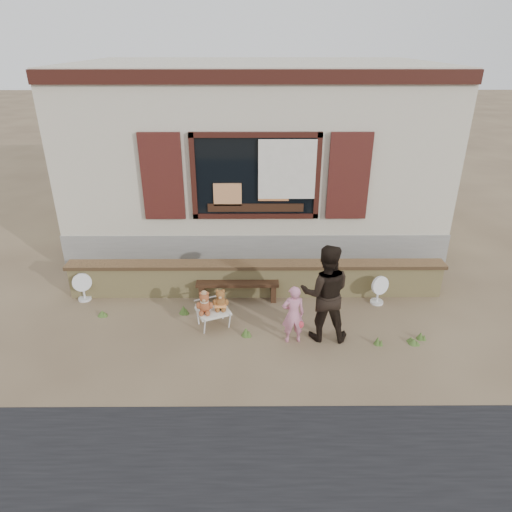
{
  "coord_description": "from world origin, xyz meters",
  "views": [
    {
      "loc": [
        -0.04,
        -6.64,
        4.46
      ],
      "look_at": [
        0.0,
        0.6,
        1.0
      ],
      "focal_mm": 32.0,
      "sensor_mm": 36.0,
      "label": 1
    }
  ],
  "objects_px": {
    "bench": "(238,286)",
    "child": "(293,314)",
    "folding_chair": "(213,311)",
    "teddy_bear_right": "(221,299)",
    "adult": "(325,293)",
    "teddy_bear_left": "(205,302)"
  },
  "relations": [
    {
      "from": "adult",
      "to": "teddy_bear_left",
      "type": "bearing_deg",
      "value": -2.76
    },
    {
      "from": "teddy_bear_left",
      "to": "adult",
      "type": "xyz_separation_m",
      "value": [
        1.95,
        -0.26,
        0.31
      ]
    },
    {
      "from": "folding_chair",
      "to": "child",
      "type": "bearing_deg",
      "value": -41.14
    },
    {
      "from": "bench",
      "to": "child",
      "type": "bearing_deg",
      "value": -55.01
    },
    {
      "from": "folding_chair",
      "to": "child",
      "type": "xyz_separation_m",
      "value": [
        1.31,
        -0.44,
        0.22
      ]
    },
    {
      "from": "bench",
      "to": "child",
      "type": "distance_m",
      "value": 1.62
    },
    {
      "from": "teddy_bear_right",
      "to": "adult",
      "type": "xyz_separation_m",
      "value": [
        1.69,
        -0.37,
        0.32
      ]
    },
    {
      "from": "teddy_bear_right",
      "to": "adult",
      "type": "height_order",
      "value": "adult"
    },
    {
      "from": "bench",
      "to": "teddy_bear_right",
      "type": "distance_m",
      "value": 0.89
    },
    {
      "from": "teddy_bear_right",
      "to": "adult",
      "type": "relative_size",
      "value": 0.23
    },
    {
      "from": "folding_chair",
      "to": "teddy_bear_right",
      "type": "xyz_separation_m",
      "value": [
        0.13,
        0.05,
        0.22
      ]
    },
    {
      "from": "teddy_bear_right",
      "to": "adult",
      "type": "distance_m",
      "value": 1.76
    },
    {
      "from": "folding_chair",
      "to": "adult",
      "type": "xyz_separation_m",
      "value": [
        1.82,
        -0.31,
        0.53
      ]
    },
    {
      "from": "bench",
      "to": "teddy_bear_left",
      "type": "xyz_separation_m",
      "value": [
        -0.52,
        -0.93,
        0.23
      ]
    },
    {
      "from": "bench",
      "to": "teddy_bear_right",
      "type": "height_order",
      "value": "teddy_bear_right"
    },
    {
      "from": "child",
      "to": "folding_chair",
      "type": "bearing_deg",
      "value": -25.18
    },
    {
      "from": "teddy_bear_right",
      "to": "child",
      "type": "bearing_deg",
      "value": -45.26
    },
    {
      "from": "bench",
      "to": "teddy_bear_right",
      "type": "bearing_deg",
      "value": -107.6
    },
    {
      "from": "folding_chair",
      "to": "teddy_bear_right",
      "type": "height_order",
      "value": "teddy_bear_right"
    },
    {
      "from": "folding_chair",
      "to": "child",
      "type": "distance_m",
      "value": 1.4
    },
    {
      "from": "bench",
      "to": "teddy_bear_right",
      "type": "relative_size",
      "value": 4.11
    },
    {
      "from": "teddy_bear_right",
      "to": "child",
      "type": "relative_size",
      "value": 0.37
    }
  ]
}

